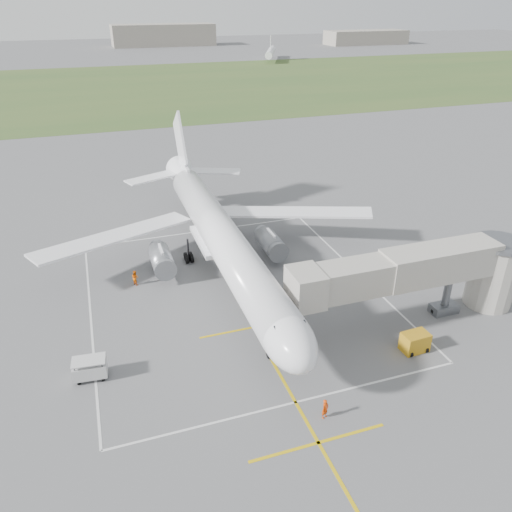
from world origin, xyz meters
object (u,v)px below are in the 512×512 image
object	(u,v)px
airliner	(221,236)
jet_bridge	(431,273)
gpu_unit	(415,342)
ramp_worker_nose	(325,409)
ramp_worker_wing	(135,277)
baggage_cart	(90,369)

from	to	relation	value
airliner	jet_bridge	world-z (taller)	airliner
jet_bridge	gpu_unit	distance (m)	6.75
airliner	gpu_unit	world-z (taller)	airliner
jet_bridge	airliner	bearing A→B (deg)	137.81
ramp_worker_nose	ramp_worker_wing	xyz separation A→B (m)	(-10.64, 23.28, 0.00)
gpu_unit	airliner	bearing A→B (deg)	120.43
baggage_cart	ramp_worker_nose	size ratio (longest dim) A/B	1.68
jet_bridge	ramp_worker_wing	distance (m)	29.27
jet_bridge	gpu_unit	world-z (taller)	jet_bridge
jet_bridge	ramp_worker_nose	distance (m)	17.13
airliner	baggage_cart	bearing A→B (deg)	-137.56
ramp_worker_wing	ramp_worker_nose	bearing A→B (deg)	169.85
airliner	ramp_worker_wing	bearing A→B (deg)	176.85
jet_bridge	baggage_cart	distance (m)	30.27
baggage_cart	gpu_unit	bearing A→B (deg)	-6.17
jet_bridge	ramp_worker_wing	xyz separation A→B (m)	(-24.96, 14.76, -3.95)
airliner	ramp_worker_wing	distance (m)	9.93
ramp_worker_nose	gpu_unit	bearing A→B (deg)	-0.57
gpu_unit	baggage_cart	size ratio (longest dim) A/B	0.86
airliner	ramp_worker_wing	size ratio (longest dim) A/B	29.27
airliner	ramp_worker_nose	world-z (taller)	airliner
airliner	gpu_unit	size ratio (longest dim) A/B	20.20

